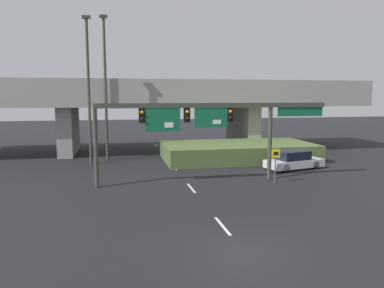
{
  "coord_description": "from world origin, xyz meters",
  "views": [
    {
      "loc": [
        -4.63,
        -13.03,
        5.86
      ],
      "look_at": [
        0.0,
        9.54,
        2.87
      ],
      "focal_mm": 35.0,
      "sensor_mm": 36.0,
      "label": 1
    }
  ],
  "objects_px": {
    "highway_light_pole_far": "(89,87)",
    "speed_limit_sign": "(276,160)",
    "highway_light_pole_near": "(105,85)",
    "parked_sedan_near_right": "(293,161)",
    "signal_gantry": "(205,118)"
  },
  "relations": [
    {
      "from": "speed_limit_sign",
      "to": "parked_sedan_near_right",
      "type": "height_order",
      "value": "speed_limit_sign"
    },
    {
      "from": "parked_sedan_near_right",
      "to": "highway_light_pole_near",
      "type": "bearing_deg",
      "value": 139.83
    },
    {
      "from": "speed_limit_sign",
      "to": "highway_light_pole_near",
      "type": "height_order",
      "value": "highway_light_pole_near"
    },
    {
      "from": "highway_light_pole_far",
      "to": "parked_sedan_near_right",
      "type": "relative_size",
      "value": 2.46
    },
    {
      "from": "highway_light_pole_near",
      "to": "highway_light_pole_far",
      "type": "relative_size",
      "value": 1.04
    },
    {
      "from": "highway_light_pole_near",
      "to": "parked_sedan_near_right",
      "type": "xyz_separation_m",
      "value": [
        14.73,
        -7.45,
        -6.12
      ]
    },
    {
      "from": "highway_light_pole_near",
      "to": "parked_sedan_near_right",
      "type": "height_order",
      "value": "highway_light_pole_near"
    },
    {
      "from": "speed_limit_sign",
      "to": "highway_light_pole_near",
      "type": "xyz_separation_m",
      "value": [
        -11.19,
        11.86,
        5.24
      ]
    },
    {
      "from": "highway_light_pole_far",
      "to": "highway_light_pole_near",
      "type": "bearing_deg",
      "value": 51.0
    },
    {
      "from": "highway_light_pole_far",
      "to": "speed_limit_sign",
      "type": "bearing_deg",
      "value": -39.1
    },
    {
      "from": "speed_limit_sign",
      "to": "highway_light_pole_far",
      "type": "height_order",
      "value": "highway_light_pole_far"
    },
    {
      "from": "signal_gantry",
      "to": "highway_light_pole_near",
      "type": "bearing_deg",
      "value": 122.28
    },
    {
      "from": "signal_gantry",
      "to": "highway_light_pole_near",
      "type": "height_order",
      "value": "highway_light_pole_near"
    },
    {
      "from": "highway_light_pole_far",
      "to": "signal_gantry",
      "type": "bearing_deg",
      "value": -47.92
    },
    {
      "from": "signal_gantry",
      "to": "speed_limit_sign",
      "type": "relative_size",
      "value": 6.64
    }
  ]
}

